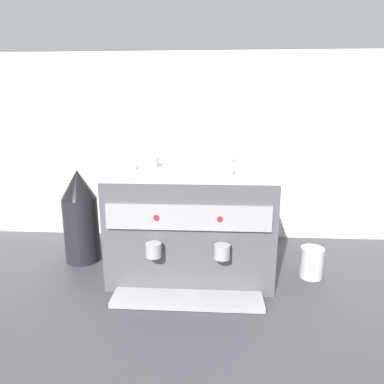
{
  "coord_description": "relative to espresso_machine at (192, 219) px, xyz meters",
  "views": [
    {
      "loc": [
        0.08,
        -1.35,
        0.67
      ],
      "look_at": [
        0.0,
        0.0,
        0.33
      ],
      "focal_mm": 31.84,
      "sensor_mm": 36.0,
      "label": 1
    }
  ],
  "objects": [
    {
      "name": "espresso_machine",
      "position": [
        0.0,
        0.0,
        0.0
      ],
      "size": [
        0.63,
        0.56,
        0.44
      ],
      "color": "#4C4C51",
      "rests_on": "ground_plane"
    },
    {
      "name": "ceramic_bowl_0",
      "position": [
        -0.18,
        0.07,
        0.24
      ],
      "size": [
        0.11,
        0.11,
        0.03
      ],
      "color": "white",
      "rests_on": "espresso_machine"
    },
    {
      "name": "ceramic_cup_2",
      "position": [
        -0.05,
        0.06,
        0.26
      ],
      "size": [
        0.1,
        0.08,
        0.08
      ],
      "color": "white",
      "rests_on": "espresso_machine"
    },
    {
      "name": "ceramic_cup_1",
      "position": [
        0.13,
        -0.11,
        0.26
      ],
      "size": [
        0.09,
        0.11,
        0.08
      ],
      "color": "white",
      "rests_on": "espresso_machine"
    },
    {
      "name": "coffee_grinder",
      "position": [
        -0.49,
        0.05,
        -0.01
      ],
      "size": [
        0.15,
        0.15,
        0.41
      ],
      "color": "black",
      "rests_on": "ground_plane"
    },
    {
      "name": "ground_plane",
      "position": [
        0.0,
        0.0,
        -0.22
      ],
      "size": [
        4.0,
        4.0,
        0.0
      ],
      "primitive_type": "plane",
      "color": "#38383D"
    },
    {
      "name": "ceramic_cup_0",
      "position": [
        -0.18,
        -0.04,
        0.26
      ],
      "size": [
        0.09,
        0.1,
        0.07
      ],
      "color": "white",
      "rests_on": "espresso_machine"
    },
    {
      "name": "milk_pitcher",
      "position": [
        0.49,
        -0.05,
        -0.16
      ],
      "size": [
        0.09,
        0.09,
        0.13
      ],
      "primitive_type": "cylinder",
      "color": "#B7B7BC",
      "rests_on": "ground_plane"
    },
    {
      "name": "ceramic_bowl_1",
      "position": [
        -0.0,
        -0.07,
        0.24
      ],
      "size": [
        0.11,
        0.11,
        0.04
      ],
      "color": "white",
      "rests_on": "espresso_machine"
    },
    {
      "name": "tiled_backsplash_wall",
      "position": [
        0.0,
        0.39,
        0.25
      ],
      "size": [
        2.8,
        0.03,
        0.93
      ],
      "primitive_type": "cube",
      "color": "silver",
      "rests_on": "ground_plane"
    }
  ]
}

